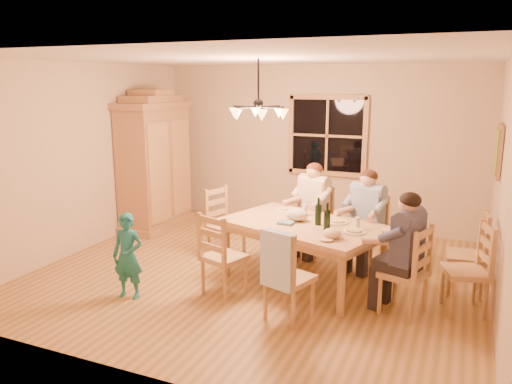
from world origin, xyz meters
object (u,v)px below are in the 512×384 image
at_px(child, 128,256).
at_px(chair_spare_front, 464,285).
at_px(adult_woman, 313,198).
at_px(chair_spare_back, 465,269).
at_px(chair_far_right, 365,247).
at_px(wine_bottle_b, 327,217).
at_px(chair_far_left, 312,235).
at_px(chair_end_left, 226,237).
at_px(adult_plaid_man, 367,208).
at_px(chair_near_left, 224,269).
at_px(chair_near_right, 289,291).
at_px(chair_end_right, 403,287).
at_px(wine_bottle_a, 318,211).
at_px(adult_slate_man, 406,238).
at_px(chandelier, 258,111).
at_px(dining_table, 303,231).
at_px(armoire, 155,166).

bearing_deg(child, chair_spare_front, 8.20).
xyz_separation_m(adult_woman, chair_spare_back, (2.02, -0.57, -0.54)).
distance_m(chair_far_right, wine_bottle_b, 1.17).
bearing_deg(child, chair_far_left, 46.26).
distance_m(chair_end_left, child, 1.68).
height_order(adult_plaid_man, chair_spare_front, adult_plaid_man).
bearing_deg(chair_far_left, chair_near_left, 90.00).
bearing_deg(chair_end_left, chair_near_right, 63.43).
relative_size(chair_end_right, wine_bottle_a, 3.00).
bearing_deg(chair_far_right, wine_bottle_a, 77.42).
relative_size(chair_end_right, wine_bottle_b, 3.00).
bearing_deg(adult_plaid_man, adult_slate_man, 136.64).
bearing_deg(chandelier, adult_slate_man, -13.50).
xyz_separation_m(chair_far_left, chair_end_right, (1.42, -1.39, 0.00)).
relative_size(dining_table, chair_near_right, 2.17).
height_order(chair_near_right, child, child).
xyz_separation_m(adult_plaid_man, wine_bottle_b, (-0.27, -0.95, 0.08)).
bearing_deg(chair_end_left, adult_woman, 136.74).
bearing_deg(chair_spare_back, adult_slate_man, 140.26).
xyz_separation_m(chair_near_right, chair_spare_front, (1.66, 0.89, 0.00)).
bearing_deg(chair_spare_front, chair_spare_back, -17.34).
bearing_deg(adult_slate_man, wine_bottle_a, 87.45).
xyz_separation_m(armoire, chair_end_right, (4.28, -1.73, -0.75)).
bearing_deg(chair_end_left, chair_far_left, 136.74).
height_order(adult_woman, child, adult_woman).
xyz_separation_m(chandelier, chair_spare_back, (2.45, 0.38, -1.77)).
bearing_deg(chair_near_right, chair_spare_front, 46.07).
xyz_separation_m(dining_table, adult_plaid_man, (0.62, 0.74, 0.18)).
bearing_deg(chair_near_right, adult_plaid_man, 93.37).
bearing_deg(child, chair_near_left, 18.23).
bearing_deg(chair_near_right, armoire, 161.90).
bearing_deg(adult_plaid_man, chair_near_left, 64.80).
xyz_separation_m(chair_end_left, wine_bottle_b, (1.60, -0.62, 0.62)).
distance_m(adult_slate_man, chair_spare_front, 0.86).
distance_m(adult_slate_man, wine_bottle_b, 0.92).
bearing_deg(chair_near_right, wine_bottle_b, 95.05).
xyz_separation_m(armoire, dining_table, (3.03, -1.33, -0.40)).
xyz_separation_m(wine_bottle_a, wine_bottle_b, (0.17, -0.21, 0.00)).
bearing_deg(dining_table, armoire, 156.26).
bearing_deg(wine_bottle_a, adult_woman, 109.90).
relative_size(chair_far_right, adult_slate_man, 1.13).
xyz_separation_m(chair_near_left, chair_spare_back, (2.56, 1.13, 0.00)).
height_order(chair_near_right, chair_spare_front, same).
distance_m(chandelier, chair_far_right, 2.27).
xyz_separation_m(chair_end_left, chair_spare_back, (3.09, 0.02, 0.00)).
bearing_deg(adult_woman, chair_spare_back, -177.86).
relative_size(chair_end_right, adult_plaid_man, 1.13).
xyz_separation_m(chair_end_left, chair_spare_front, (3.09, -0.50, 0.00)).
distance_m(chandelier, chair_near_left, 1.93).
relative_size(dining_table, chair_end_right, 2.17).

